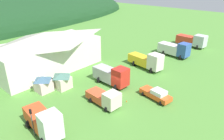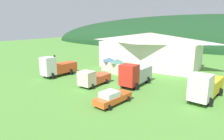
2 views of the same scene
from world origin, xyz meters
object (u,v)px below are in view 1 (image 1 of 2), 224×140
light_truck_cream (105,98)px  crane_truck_red (112,75)px  heavy_rig_striped (147,61)px  traffic_light_west (32,120)px  depot_building (47,50)px  box_truck_blue (175,49)px  play_shed_cream (62,80)px  heavy_rig_white (44,122)px  tow_truck_silver (193,40)px  traffic_cone_near_pickup (127,102)px  play_shed_pink (43,84)px  service_pickup_orange (156,94)px

light_truck_cream → crane_truck_red: (5.39, 3.49, 0.57)m
light_truck_cream → heavy_rig_striped: bearing=104.4°
crane_truck_red → traffic_light_west: traffic_light_west is taller
heavy_rig_striped → crane_truck_red: bearing=-85.4°
heavy_rig_striped → traffic_light_west: (-25.25, -1.01, 0.56)m
depot_building → crane_truck_red: depot_building is taller
box_truck_blue → traffic_light_west: (-35.63, -0.19, 0.51)m
play_shed_cream → heavy_rig_white: bearing=-136.1°
crane_truck_red → box_truck_blue: bearing=88.2°
play_shed_cream → depot_building: bearing=70.6°
heavy_rig_striped → traffic_light_west: traffic_light_west is taller
play_shed_cream → heavy_rig_white: heavy_rig_white is taller
light_truck_cream → tow_truck_silver: (35.39, 1.93, 0.56)m
light_truck_cream → traffic_light_west: size_ratio=1.54×
traffic_light_west → traffic_cone_near_pickup: 13.46m
crane_truck_red → heavy_rig_white: bearing=-78.4°
play_shed_pink → box_truck_blue: (29.16, -8.23, 0.41)m
play_shed_cream → traffic_light_west: (-9.13, -7.09, 0.85)m
crane_truck_red → tow_truck_silver: size_ratio=0.87×
box_truck_blue → traffic_light_west: bearing=-84.7°
play_shed_cream → traffic_cone_near_pickup: bearing=-71.1°
light_truck_cream → crane_truck_red: 6.44m
depot_building → box_truck_blue: 28.21m
traffic_cone_near_pickup → box_truck_blue: bearing=9.3°
heavy_rig_white → box_truck_blue: heavy_rig_white is taller
play_shed_pink → traffic_light_west: bearing=-127.5°
box_truck_blue → traffic_light_west: traffic_light_west is taller
depot_building → tow_truck_silver: (33.31, -15.59, -2.09)m
play_shed_pink → heavy_rig_striped: bearing=-21.5°
heavy_rig_white → service_pickup_orange: heavy_rig_white is taller
heavy_rig_white → play_shed_pink: bearing=156.5°
box_truck_blue → traffic_cone_near_pickup: size_ratio=12.91×
crane_truck_red → tow_truck_silver: (30.01, -1.56, -0.01)m
traffic_cone_near_pickup → tow_truck_silver: bearing=6.4°
heavy_rig_striped → depot_building: bearing=-129.8°
traffic_light_west → heavy_rig_white: bearing=-31.0°
light_truck_cream → tow_truck_silver: 35.45m
depot_building → play_shed_pink: bearing=-128.0°
tow_truck_silver → service_pickup_orange: 29.79m
heavy_rig_striped → service_pickup_orange: size_ratio=1.51×
heavy_rig_striped → traffic_cone_near_pickup: (-12.48, -4.58, -1.70)m
play_shed_cream → crane_truck_red: (6.34, -5.41, 0.36)m
heavy_rig_white → traffic_cone_near_pickup: (11.70, -2.92, -1.71)m
light_truck_cream → traffic_cone_near_pickup: bearing=60.7°
depot_building → light_truck_cream: (-2.08, -17.52, -2.65)m
box_truck_blue → light_truck_cream: bearing=-80.6°
crane_truck_red → depot_building: bearing=-164.3°
crane_truck_red → light_truck_cream: bearing=-54.6°
traffic_cone_near_pickup → light_truck_cream: bearing=146.9°
play_shed_pink → light_truck_cream: (3.62, -10.23, -0.15)m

